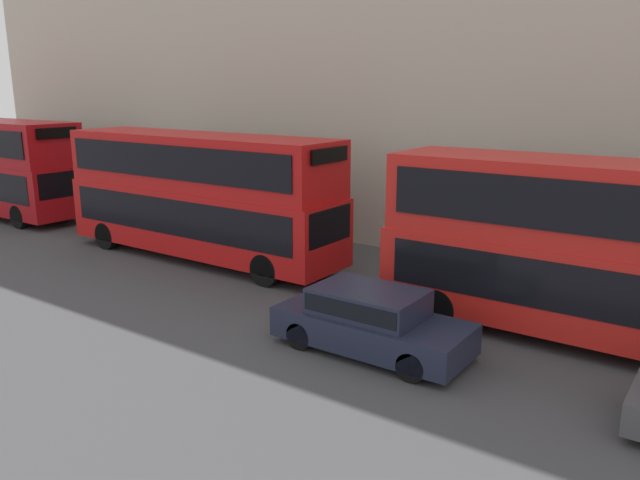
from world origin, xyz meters
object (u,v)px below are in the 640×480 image
pedestrian (87,201)px  bus_leading (622,249)px  car_hatchback (371,319)px  bus_second_in_queue (200,191)px

pedestrian → bus_leading: bearing=-95.2°
car_hatchback → pedestrian: pedestrian is taller
bus_second_in_queue → pedestrian: (2.10, 9.65, -1.66)m
bus_second_in_queue → pedestrian: bearing=77.7°
bus_second_in_queue → car_hatchback: size_ratio=2.44×
bus_leading → car_hatchback: (-3.40, 4.45, -1.58)m
bus_second_in_queue → car_hatchback: bus_second_in_queue is taller
bus_second_in_queue → car_hatchback: bearing=-111.0°
car_hatchback → pedestrian: bearing=73.4°
bus_second_in_queue → car_hatchback: (-3.40, -8.84, -1.60)m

